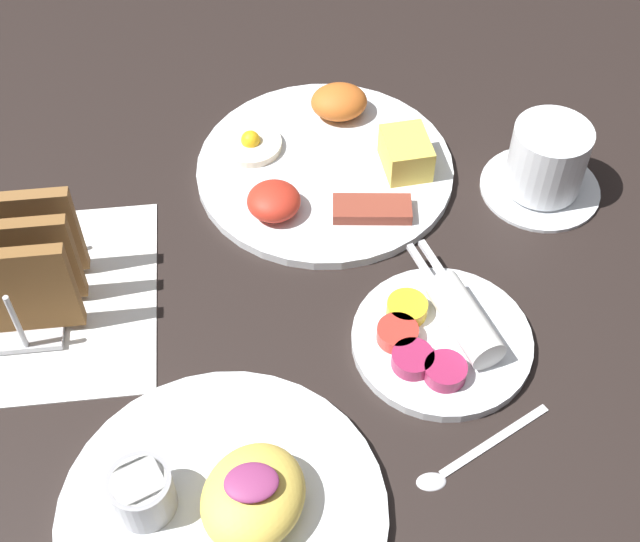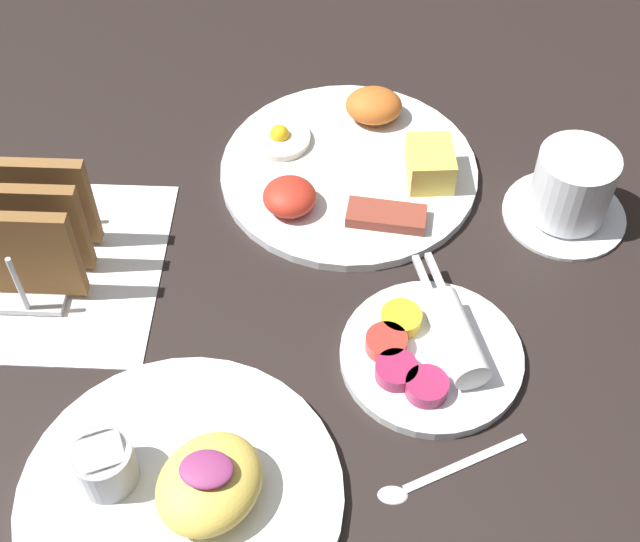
% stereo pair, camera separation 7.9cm
% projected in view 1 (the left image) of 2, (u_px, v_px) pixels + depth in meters
% --- Properties ---
extents(ground_plane, '(3.00, 3.00, 0.00)m').
position_uv_depth(ground_plane, '(244.00, 352.00, 0.77)').
color(ground_plane, black).
extents(napkin_flat, '(0.22, 0.22, 0.00)m').
position_uv_depth(napkin_flat, '(34.00, 301.00, 0.81)').
color(napkin_flat, white).
rests_on(napkin_flat, ground_plane).
extents(plate_breakfast, '(0.26, 0.26, 0.05)m').
position_uv_depth(plate_breakfast, '(328.00, 163.00, 0.91)').
color(plate_breakfast, white).
rests_on(plate_breakfast, ground_plane).
extents(plate_condiments, '(0.16, 0.18, 0.04)m').
position_uv_depth(plate_condiments, '(442.00, 336.00, 0.77)').
color(plate_condiments, white).
rests_on(plate_condiments, ground_plane).
extents(plate_foreground, '(0.25, 0.25, 0.06)m').
position_uv_depth(plate_foreground, '(222.00, 507.00, 0.67)').
color(plate_foreground, white).
rests_on(plate_foreground, ground_plane).
extents(toast_rack, '(0.10, 0.12, 0.10)m').
position_uv_depth(toast_rack, '(20.00, 266.00, 0.77)').
color(toast_rack, '#B7B7BC').
rests_on(toast_rack, ground_plane).
extents(coffee_cup, '(0.12, 0.12, 0.08)m').
position_uv_depth(coffee_cup, '(546.00, 163.00, 0.87)').
color(coffee_cup, white).
rests_on(coffee_cup, ground_plane).
extents(teaspoon, '(0.12, 0.07, 0.01)m').
position_uv_depth(teaspoon, '(464.00, 459.00, 0.70)').
color(teaspoon, silver).
rests_on(teaspoon, ground_plane).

